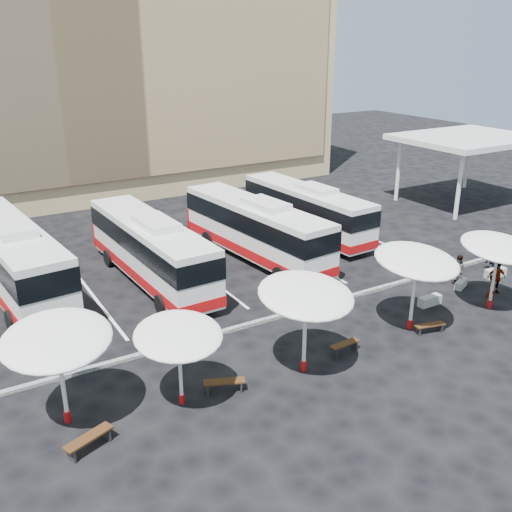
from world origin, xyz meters
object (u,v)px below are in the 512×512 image
bus_1 (150,248)px  passenger_1 (458,269)px  sunshade_3 (417,261)px  wood_bench_1 (224,383)px  sunshade_4 (499,248)px  bus_0 (12,256)px  conc_bench_2 (495,273)px  conc_bench_1 (461,284)px  wood_bench_2 (345,345)px  bus_2 (255,227)px  bus_3 (306,209)px  sunshade_1 (178,336)px  sunshade_2 (306,295)px  passenger_3 (492,258)px  wood_bench_0 (89,440)px  passenger_2 (496,278)px  wood_bench_3 (430,326)px  conc_bench_0 (430,301)px  sunshade_0 (57,340)px  passenger_0 (492,291)px

bus_1 → passenger_1: size_ratio=7.27×
sunshade_3 → wood_bench_1: (-9.41, -0.09, -2.88)m
sunshade_3 → sunshade_4: size_ratio=1.15×
bus_0 → wood_bench_1: (5.03, -13.07, -1.66)m
bus_0 → bus_1: (6.49, -2.05, -0.13)m
conc_bench_2 → conc_bench_1: bearing=-179.5°
wood_bench_2 → passenger_1: size_ratio=0.87×
bus_0 → bus_2: size_ratio=1.07×
bus_1 → bus_3: bearing=8.0°
bus_2 → sunshade_1: size_ratio=3.66×
sunshade_1 → sunshade_2: bearing=-5.1°
passenger_3 → sunshade_1: bearing=8.7°
wood_bench_0 → passenger_2: bearing=3.6°
wood_bench_3 → passenger_1: passenger_1 is taller
bus_0 → sunshade_2: 15.82m
bus_1 → wood_bench_2: 11.90m
wood_bench_2 → conc_bench_1: (9.37, 2.03, -0.13)m
wood_bench_2 → conc_bench_0: bearing=12.2°
wood_bench_1 → passenger_3: passenger_3 is taller
wood_bench_2 → bus_3: bearing=60.8°
wood_bench_0 → wood_bench_2: size_ratio=1.20×
sunshade_0 → conc_bench_2: sunshade_0 is taller
bus_1 → wood_bench_3: bearing=-56.5°
wood_bench_1 → passenger_2: (15.93, 0.70, 0.46)m
passenger_2 → passenger_3: size_ratio=0.97×
passenger_0 → wood_bench_3: bearing=149.1°
sunshade_4 → wood_bench_0: (-19.36, -0.28, -2.69)m
bus_3 → sunshade_4: size_ratio=2.99×
sunshade_1 → sunshade_3: (11.04, -0.06, 0.52)m
bus_3 → sunshade_2: bearing=-129.0°
wood_bench_0 → passenger_0: passenger_0 is taller
sunshade_1 → passenger_3: sunshade_1 is taller
wood_bench_0 → conc_bench_0: size_ratio=1.36×
wood_bench_1 → conc_bench_1: (14.95, 1.98, -0.16)m
sunshade_2 → passenger_0: sunshade_2 is taller
conc_bench_0 → conc_bench_2: conc_bench_2 is taller
sunshade_2 → wood_bench_0: bearing=-177.8°
passenger_2 → passenger_0: bearing=-123.5°
sunshade_4 → passenger_0: sunshade_4 is taller
bus_0 → wood_bench_1: size_ratio=8.11×
sunshade_1 → passenger_3: bearing=7.0°
sunshade_4 → wood_bench_3: size_ratio=2.60×
bus_3 → conc_bench_2: (4.75, -11.09, -1.54)m
passenger_2 → bus_2: bearing=152.6°
wood_bench_0 → passenger_3: size_ratio=0.99×
wood_bench_2 → conc_bench_0: conc_bench_0 is taller
wood_bench_2 → wood_bench_3: 4.30m
bus_3 → passenger_1: bearing=-81.5°
bus_2 → bus_3: 5.35m
sunshade_3 → sunshade_0: bearing=175.8°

